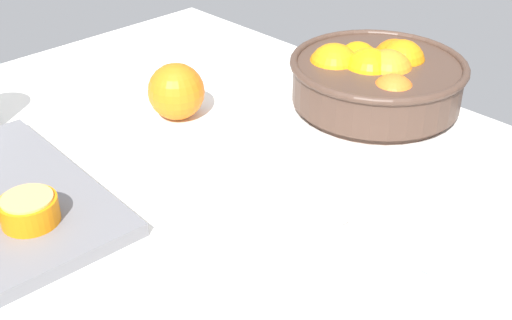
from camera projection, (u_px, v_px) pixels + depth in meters
The scene contains 6 objects.
ground_plane at pixel (280, 227), 80.06cm from camera, with size 132.58×81.77×3.00cm, color white.
fruit_bowl at pixel (375, 79), 101.24cm from camera, with size 26.80×26.80×10.17cm.
orange_half_0 at pixel (29, 210), 74.80cm from camera, with size 6.59×6.59×3.28cm.
loose_orange_1 at pixel (365, 294), 62.38cm from camera, with size 7.75×7.75×7.75cm, color orange.
loose_orange_2 at pixel (176, 91), 98.73cm from camera, with size 8.51×8.51×8.51cm, color orange.
spoon at pixel (324, 202), 81.15cm from camera, with size 14.57×6.31×1.00cm.
Camera 1 is at (43.97, -46.58, 47.28)cm, focal length 46.70 mm.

